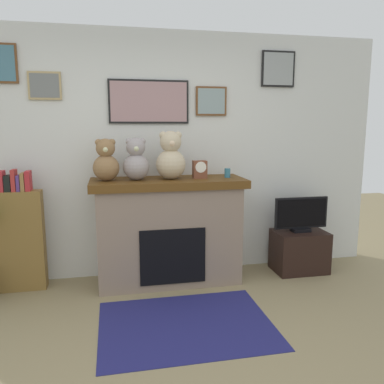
% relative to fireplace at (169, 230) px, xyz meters
% --- Properties ---
extents(ground_plane, '(12.00, 12.00, 0.00)m').
position_rel_fireplace_xyz_m(ground_plane, '(-0.18, -1.66, -0.55)').
color(ground_plane, '#8F7F59').
extents(back_wall, '(5.20, 0.15, 2.60)m').
position_rel_fireplace_xyz_m(back_wall, '(-0.18, 0.34, 0.76)').
color(back_wall, silver).
rests_on(back_wall, ground_plane).
extents(fireplace, '(1.56, 0.62, 1.09)m').
position_rel_fireplace_xyz_m(fireplace, '(0.00, 0.00, 0.00)').
color(fireplace, gray).
rests_on(fireplace, ground_plane).
extents(bookshelf, '(0.48, 0.16, 1.21)m').
position_rel_fireplace_xyz_m(bookshelf, '(-1.48, 0.08, 0.00)').
color(bookshelf, brown).
rests_on(bookshelf, ground_plane).
extents(tv_stand, '(0.57, 0.40, 0.46)m').
position_rel_fireplace_xyz_m(tv_stand, '(1.48, -0.02, -0.32)').
color(tv_stand, black).
rests_on(tv_stand, ground_plane).
extents(television, '(0.61, 0.14, 0.39)m').
position_rel_fireplace_xyz_m(television, '(1.48, -0.02, 0.10)').
color(television, black).
rests_on(television, tv_stand).
extents(area_rug, '(1.41, 1.09, 0.01)m').
position_rel_fireplace_xyz_m(area_rug, '(0.00, -0.96, -0.55)').
color(area_rug, navy).
rests_on(area_rug, ground_plane).
extents(candle_jar, '(0.06, 0.06, 0.10)m').
position_rel_fireplace_xyz_m(candle_jar, '(0.62, -0.02, 0.59)').
color(candle_jar, teal).
rests_on(candle_jar, fireplace).
extents(mantel_clock, '(0.14, 0.10, 0.18)m').
position_rel_fireplace_xyz_m(mantel_clock, '(0.33, -0.02, 0.63)').
color(mantel_clock, brown).
rests_on(mantel_clock, fireplace).
extents(teddy_bear_cream, '(0.26, 0.26, 0.41)m').
position_rel_fireplace_xyz_m(teddy_bear_cream, '(-0.61, -0.02, 0.72)').
color(teddy_bear_cream, olive).
rests_on(teddy_bear_cream, fireplace).
extents(teddy_bear_brown, '(0.26, 0.26, 0.42)m').
position_rel_fireplace_xyz_m(teddy_bear_brown, '(-0.32, -0.02, 0.73)').
color(teddy_bear_brown, '#9C9293').
rests_on(teddy_bear_brown, fireplace).
extents(teddy_bear_tan, '(0.30, 0.30, 0.48)m').
position_rel_fireplace_xyz_m(teddy_bear_tan, '(0.03, -0.02, 0.76)').
color(teddy_bear_tan, '#C6B392').
rests_on(teddy_bear_tan, fireplace).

